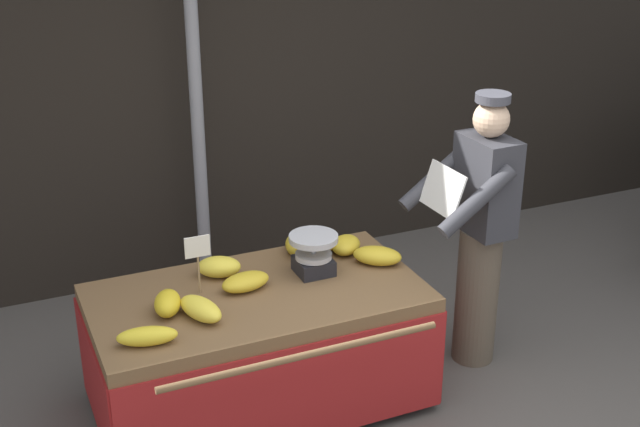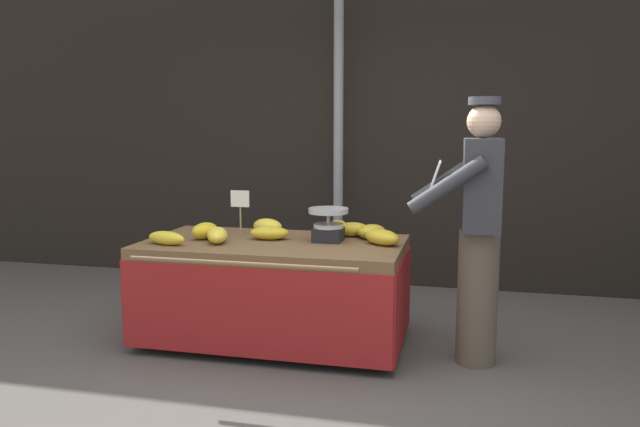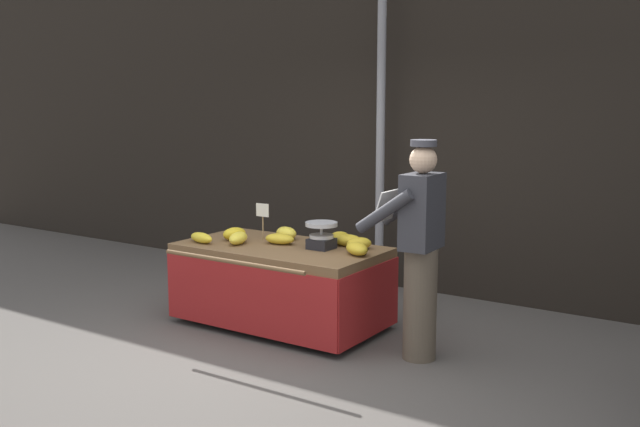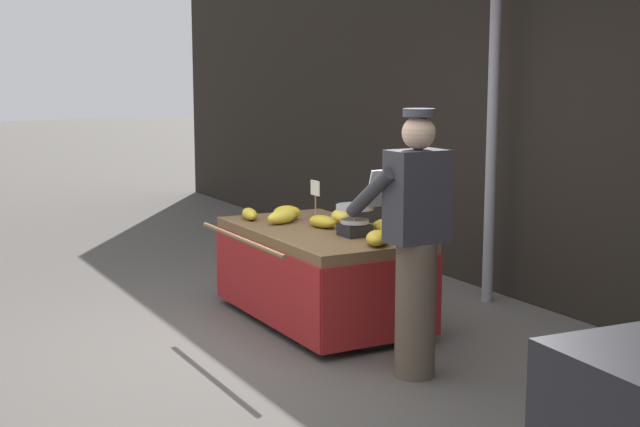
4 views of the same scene
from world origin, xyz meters
TOP-DOWN VIEW (x-y plane):
  - ground_plane at (0.00, 0.00)m, footprint 60.00×60.00m
  - back_wall at (0.00, 2.74)m, footprint 16.00×0.24m
  - street_pole at (-0.37, 2.37)m, footprint 0.09×0.09m
  - banana_cart at (-0.51, 0.83)m, footprint 1.84×1.18m
  - weighing_scale at (-0.14, 0.91)m, footprint 0.28×0.28m
  - price_sign at (-0.80, 0.94)m, footprint 0.14×0.01m
  - banana_bunch_0 at (-1.18, 0.53)m, footprint 0.32×0.18m
  - banana_bunch_1 at (-1.01, 0.79)m, footprint 0.20×0.26m
  - banana_bunch_2 at (-0.87, 0.67)m, footprint 0.24×0.33m
  - banana_bunch_3 at (-0.01, 1.14)m, footprint 0.28×0.22m
  - banana_bunch_4 at (0.25, 0.87)m, footprint 0.32×0.30m
  - banana_bunch_5 at (-0.56, 0.88)m, footprint 0.30×0.20m
  - banana_bunch_6 at (-0.13, 1.19)m, footprint 0.18×0.25m
  - banana_bunch_7 at (-0.64, 1.09)m, footprint 0.29×0.24m
  - banana_bunch_8 at (0.14, 1.08)m, footprint 0.27×0.28m
  - vendor_person at (0.87, 0.76)m, footprint 0.59×0.53m

SIDE VIEW (x-z plane):
  - ground_plane at x=0.00m, z-range 0.00..0.00m
  - banana_cart at x=-0.51m, z-range 0.17..0.90m
  - banana_bunch_0 at x=-1.18m, z-range 0.73..0.83m
  - banana_bunch_5 at x=-0.56m, z-range 0.73..0.83m
  - banana_bunch_8 at x=0.14m, z-range 0.73..0.84m
  - banana_bunch_3 at x=-0.01m, z-range 0.73..0.84m
  - banana_bunch_4 at x=0.25m, z-range 0.73..0.84m
  - banana_bunch_2 at x=-0.87m, z-range 0.73..0.84m
  - banana_bunch_6 at x=-0.13m, z-range 0.73..0.84m
  - banana_bunch_7 at x=-0.64m, z-range 0.73..0.85m
  - banana_bunch_1 at x=-1.01m, z-range 0.73..0.85m
  - weighing_scale at x=-0.14m, z-range 0.73..0.97m
  - vendor_person at x=0.87m, z-range 0.02..1.73m
  - price_sign at x=-0.80m, z-range 0.81..1.15m
  - street_pole at x=-0.37m, z-range 0.00..3.34m
  - back_wall at x=0.00m, z-range 0.00..3.57m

